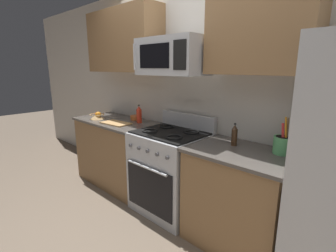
{
  "coord_description": "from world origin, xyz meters",
  "views": [
    {
      "loc": [
        1.76,
        -1.27,
        1.61
      ],
      "look_at": [
        0.09,
        0.5,
        1.03
      ],
      "focal_mm": 26.4,
      "sensor_mm": 36.0,
      "label": 1
    }
  ],
  "objects": [
    {
      "name": "counter_left",
      "position": [
        -1.01,
        0.63,
        0.46
      ],
      "size": [
        1.24,
        0.65,
        0.91
      ],
      "color": "olive",
      "rests_on": "ground"
    },
    {
      "name": "wall_back",
      "position": [
        0.0,
        1.03,
        1.3
      ],
      "size": [
        8.0,
        0.1,
        2.6
      ],
      "primitive_type": "cube",
      "color": "beige",
      "rests_on": "ground"
    },
    {
      "name": "prep_bowl",
      "position": [
        -0.84,
        0.84,
        0.94
      ],
      "size": [
        0.15,
        0.15,
        0.06
      ],
      "color": "#D1662D",
      "rests_on": "counter_left"
    },
    {
      "name": "bottle_soy",
      "position": [
        0.72,
        0.72,
        1.01
      ],
      "size": [
        0.05,
        0.05,
        0.21
      ],
      "color": "#382314",
      "rests_on": "counter_right"
    },
    {
      "name": "range_oven",
      "position": [
        -0.0,
        0.63,
        0.47
      ],
      "size": [
        0.76,
        0.7,
        1.09
      ],
      "color": "#B2B5BA",
      "rests_on": "ground"
    },
    {
      "name": "microwave",
      "position": [
        -0.0,
        0.66,
        1.72
      ],
      "size": [
        0.75,
        0.44,
        0.38
      ],
      "color": "#B2B5BA"
    },
    {
      "name": "bottle_hot_sauce",
      "position": [
        -0.66,
        0.75,
        1.02
      ],
      "size": [
        0.07,
        0.07,
        0.23
      ],
      "color": "red",
      "rests_on": "counter_left"
    },
    {
      "name": "upper_cabinets_right",
      "position": [
        0.85,
        0.81,
        1.94
      ],
      "size": [
        0.89,
        0.34,
        0.79
      ],
      "color": "olive"
    },
    {
      "name": "counter_right",
      "position": [
        0.84,
        0.63,
        0.46
      ],
      "size": [
        0.9,
        0.65,
        0.91
      ],
      "color": "olive",
      "rests_on": "ground"
    },
    {
      "name": "utensil_crock",
      "position": [
        1.12,
        0.8,
        0.99
      ],
      "size": [
        0.15,
        0.15,
        0.32
      ],
      "color": "#59AD66",
      "rests_on": "counter_right"
    },
    {
      "name": "cutting_board",
      "position": [
        -0.83,
        0.5,
        0.92
      ],
      "size": [
        0.4,
        0.25,
        0.02
      ],
      "primitive_type": "cube",
      "rotation": [
        0.0,
        0.0,
        0.09
      ],
      "color": "tan",
      "rests_on": "counter_left"
    },
    {
      "name": "upper_cabinets_left",
      "position": [
        -1.01,
        0.81,
        1.94
      ],
      "size": [
        1.23,
        0.34,
        0.79
      ],
      "color": "olive"
    },
    {
      "name": "ground_plane",
      "position": [
        0.0,
        0.0,
        0.0
      ],
      "size": [
        16.0,
        16.0,
        0.0
      ],
      "primitive_type": "plane",
      "color": "#6B5B4C"
    },
    {
      "name": "fruit_basket",
      "position": [
        -1.27,
        0.5,
        0.95
      ],
      "size": [
        0.2,
        0.2,
        0.1
      ],
      "color": "tan",
      "rests_on": "counter_left"
    }
  ]
}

